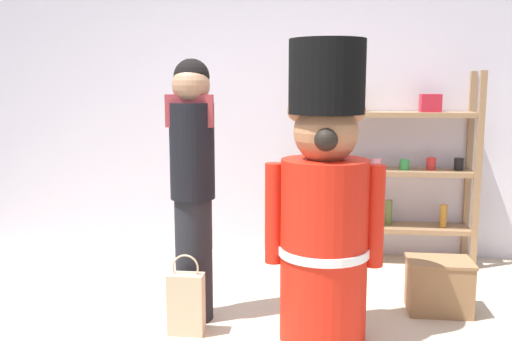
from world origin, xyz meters
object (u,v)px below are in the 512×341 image
object	(u,v)px
merchandise_shelf	(391,167)
shopping_bag	(186,303)
display_crate	(439,286)
person_shopper	(193,179)
teddy_bear_guard	(325,205)

from	to	relation	value
merchandise_shelf	shopping_bag	size ratio (longest dim) A/B	3.23
merchandise_shelf	display_crate	distance (m)	1.29
shopping_bag	display_crate	distance (m)	1.69
person_shopper	shopping_bag	size ratio (longest dim) A/B	3.32
merchandise_shelf	teddy_bear_guard	distance (m)	1.68
teddy_bear_guard	merchandise_shelf	bearing A→B (deg)	70.26
display_crate	shopping_bag	bearing A→B (deg)	-161.72
merchandise_shelf	teddy_bear_guard	world-z (taller)	teddy_bear_guard
person_shopper	display_crate	size ratio (longest dim) A/B	3.97
shopping_bag	merchandise_shelf	bearing A→B (deg)	49.41
shopping_bag	teddy_bear_guard	bearing A→B (deg)	2.98
display_crate	merchandise_shelf	bearing A→B (deg)	100.54
merchandise_shelf	person_shopper	world-z (taller)	person_shopper
person_shopper	shopping_bag	world-z (taller)	person_shopper
teddy_bear_guard	display_crate	distance (m)	1.11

